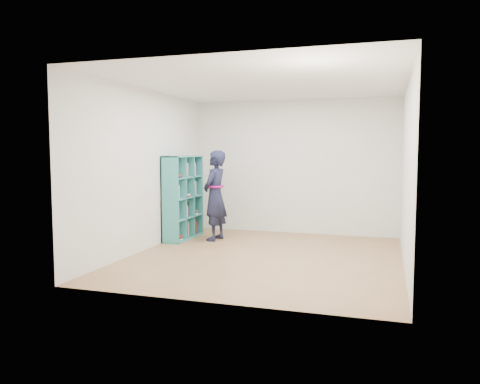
% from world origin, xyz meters
% --- Properties ---
extents(floor, '(4.50, 4.50, 0.00)m').
position_xyz_m(floor, '(0.00, 0.00, 0.00)').
color(floor, olive).
rests_on(floor, ground).
extents(ceiling, '(4.50, 4.50, 0.00)m').
position_xyz_m(ceiling, '(0.00, 0.00, 2.60)').
color(ceiling, white).
rests_on(ceiling, wall_back).
extents(wall_left, '(0.02, 4.50, 2.60)m').
position_xyz_m(wall_left, '(-2.00, 0.00, 1.30)').
color(wall_left, beige).
rests_on(wall_left, floor).
extents(wall_right, '(0.02, 4.50, 2.60)m').
position_xyz_m(wall_right, '(2.00, 0.00, 1.30)').
color(wall_right, beige).
rests_on(wall_right, floor).
extents(wall_back, '(4.00, 0.02, 2.60)m').
position_xyz_m(wall_back, '(0.00, 2.25, 1.30)').
color(wall_back, beige).
rests_on(wall_back, floor).
extents(wall_front, '(4.00, 0.02, 2.60)m').
position_xyz_m(wall_front, '(0.00, -2.25, 1.30)').
color(wall_front, beige).
rests_on(wall_front, floor).
extents(bookshelf, '(0.33, 1.14, 1.52)m').
position_xyz_m(bookshelf, '(-1.85, 1.05, 0.75)').
color(bookshelf, teal).
rests_on(bookshelf, floor).
extents(person, '(0.44, 0.63, 1.62)m').
position_xyz_m(person, '(-1.20, 1.07, 0.81)').
color(person, black).
rests_on(person, floor).
extents(smartphone, '(0.01, 0.11, 0.14)m').
position_xyz_m(smartphone, '(-1.35, 1.17, 0.92)').
color(smartphone, silver).
rests_on(smartphone, person).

